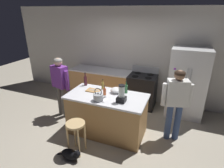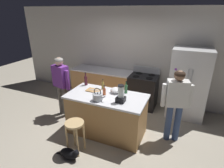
% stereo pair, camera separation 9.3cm
% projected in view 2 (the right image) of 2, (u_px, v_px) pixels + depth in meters
% --- Properties ---
extents(ground_plane, '(14.00, 14.00, 0.00)m').
position_uv_depth(ground_plane, '(107.00, 132.00, 4.19)').
color(ground_plane, '#B2A893').
extents(back_wall, '(8.00, 0.10, 2.70)m').
position_uv_depth(back_wall, '(134.00, 56.00, 5.34)').
color(back_wall, silver).
rests_on(back_wall, ground_plane).
extents(kitchen_island, '(1.69, 0.86, 0.92)m').
position_uv_depth(kitchen_island, '(107.00, 114.00, 4.02)').
color(kitchen_island, '#B7844C').
rests_on(kitchen_island, ground_plane).
extents(back_counter_run, '(2.00, 0.64, 0.92)m').
position_uv_depth(back_counter_run, '(104.00, 84.00, 5.63)').
color(back_counter_run, '#B7844C').
rests_on(back_counter_run, ground_plane).
extents(refrigerator, '(0.90, 0.73, 1.77)m').
position_uv_depth(refrigerator, '(188.00, 84.00, 4.56)').
color(refrigerator, silver).
rests_on(refrigerator, ground_plane).
extents(stove_range, '(0.76, 0.65, 1.10)m').
position_uv_depth(stove_range, '(143.00, 91.00, 5.15)').
color(stove_range, black).
rests_on(stove_range, ground_plane).
extents(person_by_island_left, '(0.59, 0.31, 1.55)m').
position_uv_depth(person_by_island_left, '(61.00, 82.00, 4.54)').
color(person_by_island_left, '#66605B').
rests_on(person_by_island_left, ground_plane).
extents(person_by_sink_right, '(0.59, 0.33, 1.55)m').
position_uv_depth(person_by_sink_right, '(176.00, 100.00, 3.61)').
color(person_by_sink_right, '#384C7A').
rests_on(person_by_sink_right, ground_plane).
extents(bar_stool, '(0.36, 0.36, 0.66)m').
position_uv_depth(bar_stool, '(75.00, 129.00, 3.44)').
color(bar_stool, tan).
rests_on(bar_stool, ground_plane).
extents(cat, '(0.52, 0.18, 0.26)m').
position_uv_depth(cat, '(70.00, 153.00, 3.41)').
color(cat, black).
rests_on(cat, ground_plane).
extents(blender_appliance, '(0.17, 0.17, 0.35)m').
position_uv_depth(blender_appliance, '(121.00, 95.00, 3.53)').
color(blender_appliance, black).
rests_on(blender_appliance, kitchen_island).
extents(bottle_vinegar, '(0.06, 0.06, 0.24)m').
position_uv_depth(bottle_vinegar, '(103.00, 85.00, 4.13)').
color(bottle_vinegar, olive).
rests_on(bottle_vinegar, kitchen_island).
extents(bottle_olive_oil, '(0.07, 0.07, 0.28)m').
position_uv_depth(bottle_olive_oil, '(126.00, 89.00, 3.92)').
color(bottle_olive_oil, '#2D6638').
rests_on(bottle_olive_oil, kitchen_island).
extents(bottle_wine, '(0.08, 0.08, 0.32)m').
position_uv_depth(bottle_wine, '(86.00, 80.00, 4.34)').
color(bottle_wine, '#471923').
rests_on(bottle_wine, kitchen_island).
extents(bottle_cooking_sauce, '(0.06, 0.06, 0.22)m').
position_uv_depth(bottle_cooking_sauce, '(104.00, 91.00, 3.85)').
color(bottle_cooking_sauce, '#B24C26').
rests_on(bottle_cooking_sauce, kitchen_island).
extents(mixing_bowl, '(0.25, 0.25, 0.11)m').
position_uv_depth(mixing_bowl, '(116.00, 90.00, 3.96)').
color(mixing_bowl, white).
rests_on(mixing_bowl, kitchen_island).
extents(tea_kettle, '(0.28, 0.20, 0.27)m').
position_uv_depth(tea_kettle, '(98.00, 97.00, 3.61)').
color(tea_kettle, '#B7BABF').
rests_on(tea_kettle, kitchen_island).
extents(cutting_board, '(0.30, 0.20, 0.02)m').
position_uv_depth(cutting_board, '(93.00, 90.00, 4.07)').
color(cutting_board, '#B7844C').
rests_on(cutting_board, kitchen_island).
extents(chef_knife, '(0.22, 0.06, 0.01)m').
position_uv_depth(chef_knife, '(94.00, 90.00, 4.06)').
color(chef_knife, '#B7BABF').
rests_on(chef_knife, cutting_board).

